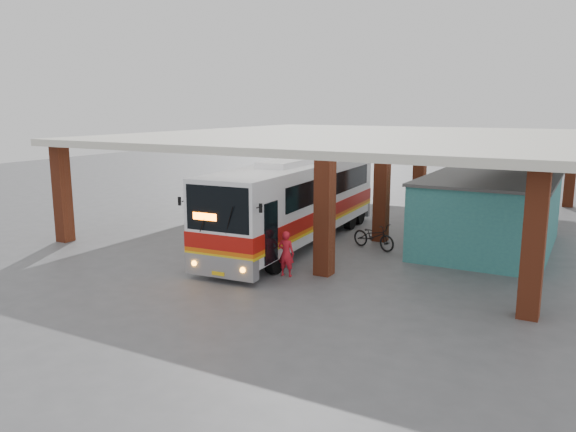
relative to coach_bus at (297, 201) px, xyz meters
The scene contains 8 objects.
ground 2.02m from the coach_bus, 81.66° to the right, with size 90.00×90.00×0.00m, color #515154.
brick_columns 4.58m from the coach_bus, 70.47° to the left, with size 20.10×21.60×4.35m.
canopy_roof 6.40m from the coach_bus, 84.10° to the left, with size 21.00×23.00×0.30m, color silver.
shop_building 8.29m from the coach_bus, 23.56° to the left, with size 5.20×8.20×3.11m.
coach_bus is the anchor object (origin of this frame).
motorcycle 3.69m from the coach_bus, 12.24° to the left, with size 0.75×2.14×1.12m, color black.
pedestrian 5.06m from the coach_bus, 66.23° to the right, with size 0.61×0.40×1.66m, color red.
red_chair 9.29m from the coach_bus, 55.53° to the left, with size 0.45×0.45×0.72m.
Camera 1 is at (11.36, -20.83, 6.01)m, focal length 35.00 mm.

